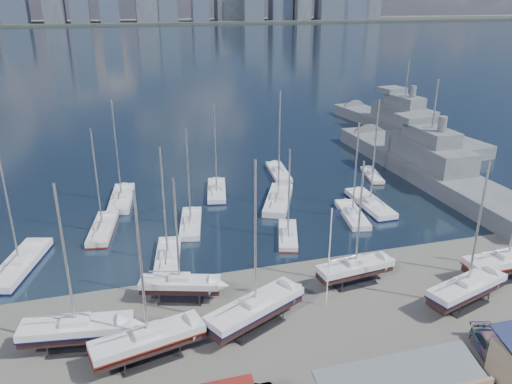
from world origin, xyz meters
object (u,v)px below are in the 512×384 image
object	(u,v)px
flagpole	(330,252)
sailboat_cradle_0	(77,329)
naval_ship_east	(426,168)
naval_ship_west	(402,126)

from	to	relation	value
flagpole	sailboat_cradle_0	bearing A→B (deg)	-179.87
naval_ship_east	naval_ship_west	bearing A→B (deg)	-23.87
naval_ship_east	naval_ship_west	xyz separation A→B (m)	(12.06, 28.02, -0.01)
sailboat_cradle_0	naval_ship_east	size ratio (longest dim) A/B	0.31
naval_ship_west	naval_ship_east	bearing A→B (deg)	148.88
naval_ship_east	naval_ship_west	size ratio (longest dim) A/B	1.08
sailboat_cradle_0	naval_ship_east	world-z (taller)	naval_ship_east
sailboat_cradle_0	naval_ship_west	size ratio (longest dim) A/B	0.33
naval_ship_east	flagpole	xyz separation A→B (m)	(-31.75, -30.98, 4.49)
naval_ship_west	flagpole	xyz separation A→B (m)	(-43.82, -59.00, 4.49)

